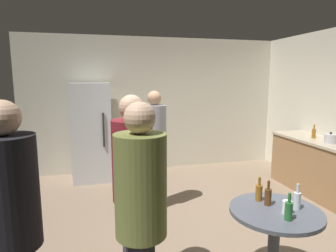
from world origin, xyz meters
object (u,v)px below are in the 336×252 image
foreground_table (275,221)px  beer_bottle_amber (259,192)px  beer_bottle_on_counter (314,133)px  person_in_olive_shirt (141,211)px  person_in_gray_shirt (155,141)px  beer_bottle_green (289,210)px  person_in_maroon_shirt (133,181)px  beer_bottle_brown (268,196)px  kettle (331,139)px  plastic_cup_white (287,207)px  person_in_black_shirt (11,220)px  beer_bottle_clear (297,200)px  refrigerator (92,132)px

foreground_table → beer_bottle_amber: beer_bottle_amber is taller
beer_bottle_on_counter → person_in_olive_shirt: 3.92m
person_in_gray_shirt → beer_bottle_green: bearing=18.6°
foreground_table → person_in_maroon_shirt: (-1.22, 0.23, 0.40)m
beer_bottle_amber → beer_bottle_brown: (0.03, -0.11, 0.00)m
kettle → plastic_cup_white: (-1.91, -1.59, -0.18)m
beer_bottle_green → person_in_black_shirt: person_in_black_shirt is taller
foreground_table → person_in_maroon_shirt: bearing=169.1°
beer_bottle_green → beer_bottle_clear: (0.20, 0.16, 0.00)m
beer_bottle_brown → plastic_cup_white: (0.06, -0.19, -0.03)m
beer_bottle_brown → person_in_black_shirt: size_ratio=0.13×
foreground_table → person_in_olive_shirt: 1.34m
beer_bottle_amber → person_in_olive_shirt: size_ratio=0.13×
refrigerator → beer_bottle_on_counter: size_ratio=7.83×
beer_bottle_amber → person_in_maroon_shirt: (-1.18, 0.02, 0.21)m
kettle → beer_bottle_amber: bearing=-147.1°
beer_bottle_on_counter → beer_bottle_green: bearing=-133.8°
refrigerator → person_in_black_shirt: (-0.43, -3.66, 0.13)m
foreground_table → person_in_maroon_shirt: 1.31m
beer_bottle_brown → beer_bottle_clear: bearing=-33.8°
beer_bottle_on_counter → foreground_table: (-1.99, -1.90, -0.35)m
beer_bottle_clear → plastic_cup_white: beer_bottle_clear is taller
person_in_black_shirt → person_in_olive_shirt: (0.78, -0.04, -0.01)m
beer_bottle_on_counter → person_in_black_shirt: 4.57m
kettle → beer_bottle_amber: 2.38m
kettle → person_in_gray_shirt: size_ratio=0.14×
refrigerator → plastic_cup_white: bearing=-64.6°
beer_bottle_green → beer_bottle_clear: same height
kettle → beer_bottle_green: (-1.97, -1.69, -0.15)m
beer_bottle_on_counter → beer_bottle_clear: beer_bottle_on_counter is taller
foreground_table → beer_bottle_clear: size_ratio=3.48×
plastic_cup_white → person_in_gray_shirt: bearing=111.0°
beer_bottle_amber → beer_bottle_brown: size_ratio=1.00×
person_in_black_shirt → person_in_olive_shirt: 0.78m
beer_bottle_brown → beer_bottle_clear: (0.20, -0.13, 0.00)m
beer_bottle_brown → person_in_gray_shirt: size_ratio=0.13×
beer_bottle_green → person_in_black_shirt: (-2.00, -0.10, 0.21)m
beer_bottle_on_counter → person_in_gray_shirt: bearing=-179.6°
refrigerator → beer_bottle_clear: 3.84m
refrigerator → kettle: (3.55, -1.86, 0.07)m
person_in_black_shirt → person_in_maroon_shirt: bearing=40.1°
plastic_cup_white → person_in_black_shirt: person_in_black_shirt is taller
plastic_cup_white → person_in_maroon_shirt: size_ratio=0.06×
kettle → person_in_gray_shirt: 2.69m
beer_bottle_amber → beer_bottle_clear: 0.33m
beer_bottle_on_counter → beer_bottle_amber: 2.64m
beer_bottle_clear → plastic_cup_white: bearing=-158.6°
foreground_table → person_in_maroon_shirt: size_ratio=0.46×
plastic_cup_white → person_in_gray_shirt: (-0.75, 1.96, 0.21)m
person_in_olive_shirt → beer_bottle_brown: bearing=28.3°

